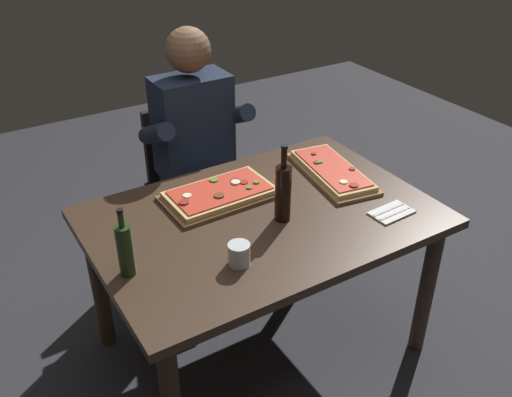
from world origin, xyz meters
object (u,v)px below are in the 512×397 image
at_px(dining_table, 262,233).
at_px(diner_chair, 190,178).
at_px(tumbler_near_camera, 239,255).
at_px(seated_diner, 198,144).
at_px(pizza_rectangular_front, 220,194).
at_px(oil_bottle_amber, 125,249).
at_px(pizza_rectangular_left, 332,171).
at_px(wine_bottle_dark, 283,192).

bearing_deg(dining_table, diner_chair, 85.40).
xyz_separation_m(tumbler_near_camera, seated_diner, (0.32, 0.97, -0.03)).
height_order(dining_table, diner_chair, diner_chair).
height_order(pizza_rectangular_front, oil_bottle_amber, oil_bottle_amber).
bearing_deg(pizza_rectangular_left, diner_chair, 117.60).
height_order(dining_table, seated_diner, seated_diner).
xyz_separation_m(dining_table, seated_diner, (0.07, 0.74, 0.10)).
distance_m(dining_table, seated_diner, 0.75).
bearing_deg(oil_bottle_amber, seated_diner, 50.15).
height_order(dining_table, tumbler_near_camera, tumbler_near_camera).
height_order(pizza_rectangular_left, tumbler_near_camera, tumbler_near_camera).
distance_m(dining_table, pizza_rectangular_left, 0.48).
xyz_separation_m(pizza_rectangular_front, seated_diner, (0.15, 0.53, -0.02)).
distance_m(dining_table, tumbler_near_camera, 0.37).
distance_m(pizza_rectangular_left, oil_bottle_amber, 1.09).
bearing_deg(tumbler_near_camera, pizza_rectangular_left, 26.70).
bearing_deg(oil_bottle_amber, tumbler_near_camera, -23.85).
bearing_deg(tumbler_near_camera, dining_table, 43.71).
bearing_deg(wine_bottle_dark, tumbler_near_camera, -151.14).
bearing_deg(wine_bottle_dark, diner_chair, 88.93).
bearing_deg(diner_chair, tumbler_near_camera, -106.18).
height_order(wine_bottle_dark, diner_chair, wine_bottle_dark).
xyz_separation_m(oil_bottle_amber, diner_chair, (0.68, 0.93, -0.36)).
xyz_separation_m(diner_chair, seated_diner, (0.00, -0.12, 0.26)).
relative_size(wine_bottle_dark, diner_chair, 0.38).
bearing_deg(wine_bottle_dark, dining_table, 125.46).
height_order(tumbler_near_camera, diner_chair, diner_chair).
bearing_deg(diner_chair, oil_bottle_amber, -126.03).
distance_m(dining_table, wine_bottle_dark, 0.24).
bearing_deg(dining_table, oil_bottle_amber, -172.74).
relative_size(pizza_rectangular_front, diner_chair, 0.57).
bearing_deg(dining_table, pizza_rectangular_front, 112.61).
bearing_deg(wine_bottle_dark, seated_diner, 88.77).
xyz_separation_m(dining_table, oil_bottle_amber, (-0.61, -0.08, 0.20)).
xyz_separation_m(pizza_rectangular_front, oil_bottle_amber, (-0.52, -0.28, 0.08)).
distance_m(pizza_rectangular_front, seated_diner, 0.55).
relative_size(dining_table, pizza_rectangular_front, 2.83).
relative_size(diner_chair, seated_diner, 0.65).
bearing_deg(diner_chair, dining_table, -94.60).
xyz_separation_m(dining_table, tumbler_near_camera, (-0.25, -0.24, 0.13)).
distance_m(diner_chair, seated_diner, 0.28).
height_order(pizza_rectangular_front, diner_chair, diner_chair).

